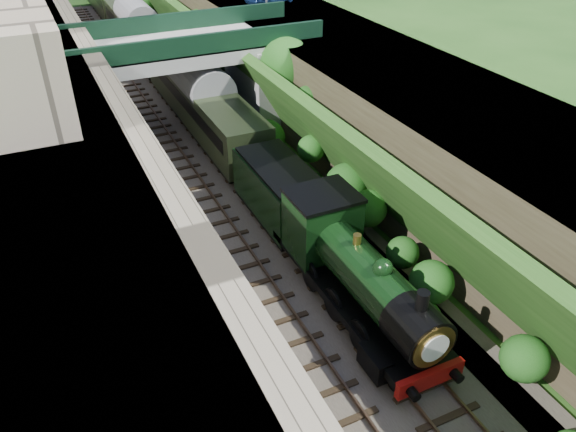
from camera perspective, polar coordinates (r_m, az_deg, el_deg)
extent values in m
plane|color=#1E4714|center=(20.99, 9.86, -17.29)|extent=(160.00, 160.00, 0.00)
cube|color=#473F38|center=(35.43, -8.31, 5.98)|extent=(10.00, 90.00, 0.20)
cube|color=#756B56|center=(33.07, -17.96, 9.16)|extent=(1.00, 90.00, 7.00)
cube|color=#262628|center=(32.91, -23.94, 7.78)|extent=(6.00, 90.00, 7.00)
cube|color=#262628|center=(37.74, 5.46, 12.90)|extent=(8.00, 90.00, 6.25)
cube|color=#1E4714|center=(35.94, -0.92, 11.28)|extent=(4.02, 90.00, 6.36)
sphere|color=#194C14|center=(21.16, 22.89, -13.20)|extent=(1.66, 1.66, 1.66)
sphere|color=#194C14|center=(23.61, 14.37, -6.52)|extent=(1.84, 1.84, 1.84)
sphere|color=#194C14|center=(24.85, 11.55, -3.66)|extent=(1.45, 1.45, 1.45)
sphere|color=#194C14|center=(26.88, 8.15, 0.77)|extent=(1.81, 1.81, 1.81)
sphere|color=#194C14|center=(28.42, 5.98, 3.18)|extent=(2.24, 2.24, 2.24)
sphere|color=#194C14|center=(31.56, 2.35, 6.84)|extent=(1.56, 1.56, 1.56)
sphere|color=#194C14|center=(33.33, 2.07, 11.55)|extent=(1.86, 1.86, 1.86)
sphere|color=#194C14|center=(35.54, -2.14, 7.96)|extent=(2.29, 2.29, 2.29)
sphere|color=#194C14|center=(38.83, -1.68, 16.10)|extent=(1.79, 1.79, 1.79)
sphere|color=#194C14|center=(41.73, -4.37, 15.65)|extent=(1.75, 1.75, 1.75)
sphere|color=#194C14|center=(44.82, -7.57, 13.42)|extent=(1.93, 1.93, 1.93)
sphere|color=#194C14|center=(47.17, -6.95, 18.01)|extent=(2.33, 2.33, 2.33)
sphere|color=#194C14|center=(49.60, -9.83, 14.61)|extent=(2.20, 2.20, 2.20)
sphere|color=#194C14|center=(51.82, -9.08, 18.85)|extent=(2.21, 2.21, 2.21)
sphere|color=#194C14|center=(55.55, -11.04, 18.23)|extent=(1.24, 1.24, 1.24)
sphere|color=#194C14|center=(57.04, -11.24, 19.14)|extent=(1.37, 1.37, 1.37)
sphere|color=#194C14|center=(60.59, -12.85, 18.49)|extent=(1.65, 1.65, 1.65)
sphere|color=#194C14|center=(63.80, -13.97, 18.30)|extent=(1.85, 1.85, 1.85)
sphere|color=#194C14|center=(67.06, -14.22, 19.98)|extent=(1.72, 1.72, 1.72)
cube|color=black|center=(34.94, -11.45, 5.48)|extent=(2.50, 90.00, 0.07)
cube|color=brown|center=(34.76, -12.60, 5.37)|extent=(0.08, 90.00, 0.14)
cube|color=brown|center=(35.04, -10.33, 5.87)|extent=(0.08, 90.00, 0.14)
cube|color=black|center=(35.69, -6.49, 6.56)|extent=(2.50, 90.00, 0.07)
cube|color=brown|center=(35.45, -7.59, 6.47)|extent=(0.08, 90.00, 0.14)
cube|color=brown|center=(35.85, -5.41, 6.93)|extent=(0.08, 90.00, 0.14)
cube|color=gray|center=(37.12, -10.26, 16.39)|extent=(16.00, 6.00, 0.90)
cube|color=#11301D|center=(34.22, -9.01, 16.76)|extent=(16.00, 0.30, 1.20)
cube|color=#11301D|center=(39.54, -11.64, 18.69)|extent=(16.00, 0.30, 1.20)
cube|color=gray|center=(37.01, -18.87, 10.41)|extent=(1.40, 6.40, 5.70)
cube|color=gray|center=(39.41, -3.13, 13.45)|extent=(2.40, 6.40, 5.70)
cube|color=gray|center=(25.44, -26.75, 13.64)|extent=(4.00, 8.00, 4.00)
cylinder|color=black|center=(36.99, -0.19, 11.09)|extent=(0.30, 0.30, 4.40)
sphere|color=#194C14|center=(36.10, -0.20, 14.92)|extent=(3.60, 3.60, 3.60)
sphere|color=#194C14|center=(37.18, -0.02, 14.49)|extent=(2.40, 2.40, 2.40)
cube|color=black|center=(22.99, 7.84, -9.75)|extent=(2.40, 8.40, 0.60)
cube|color=black|center=(23.24, 6.63, -7.26)|extent=(2.70, 10.00, 0.35)
cube|color=maroon|center=(20.45, 14.22, -15.69)|extent=(2.70, 0.25, 0.70)
cylinder|color=black|center=(21.91, 7.92, -5.87)|extent=(1.90, 5.60, 1.90)
cylinder|color=black|center=(19.96, 13.01, -11.16)|extent=(1.96, 1.80, 1.96)
cylinder|color=white|center=(19.46, 14.75, -12.91)|extent=(1.10, 0.05, 1.10)
cylinder|color=black|center=(19.17, 13.46, -8.58)|extent=(0.44, 0.44, 0.90)
sphere|color=black|center=(20.66, 9.60, -5.26)|extent=(0.76, 0.76, 0.76)
cylinder|color=#A57F33|center=(21.78, 7.03, -2.43)|extent=(0.32, 0.32, 0.50)
cube|color=black|center=(24.29, 3.47, -0.81)|extent=(2.75, 2.40, 2.80)
cube|color=black|center=(23.51, 3.59, 2.13)|extent=(2.85, 2.50, 0.15)
cube|color=black|center=(20.72, 8.79, -14.44)|extent=(0.60, 1.40, 0.90)
cube|color=black|center=(21.89, 14.42, -12.10)|extent=(0.60, 1.40, 0.90)
cube|color=black|center=(28.70, -0.81, 0.20)|extent=(2.30, 6.00, 0.50)
cube|color=black|center=(28.56, -0.81, 0.62)|extent=(2.60, 6.00, 0.50)
cube|color=black|center=(27.94, -0.83, 2.70)|extent=(2.70, 6.00, 2.40)
cube|color=black|center=(27.33, -0.85, 4.97)|extent=(2.50, 5.60, 0.20)
cube|color=black|center=(39.22, -8.58, 9.18)|extent=(2.30, 17.00, 0.40)
cube|color=black|center=(39.12, -8.61, 9.52)|extent=(2.50, 17.00, 0.50)
cube|color=black|center=(38.56, -8.79, 11.56)|extent=(2.80, 18.00, 2.70)
cube|color=slate|center=(38.05, -8.98, 13.66)|extent=(2.90, 18.00, 0.50)
cube|color=black|center=(56.51, -14.70, 15.93)|extent=(2.30, 17.00, 0.40)
cube|color=black|center=(56.44, -14.73, 16.17)|extent=(2.50, 17.00, 0.50)
cube|color=black|center=(56.05, -14.96, 17.64)|extent=(2.80, 18.00, 2.70)
cube|color=slate|center=(55.70, -15.18, 19.11)|extent=(2.90, 18.00, 0.50)
cube|color=black|center=(74.53, -18.06, 19.41)|extent=(2.30, 17.00, 0.40)
cube|color=black|center=(74.48, -18.10, 19.59)|extent=(2.50, 17.00, 0.50)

